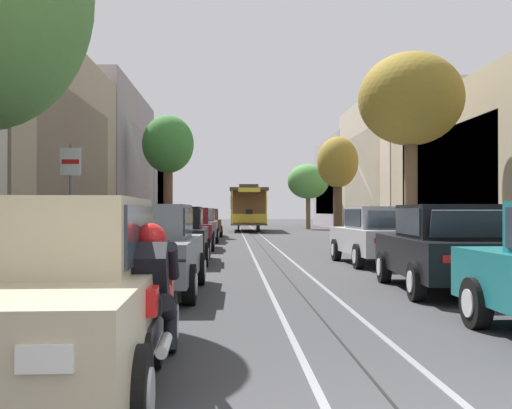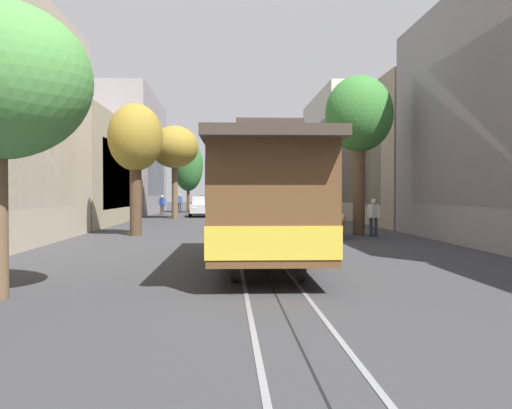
% 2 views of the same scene
% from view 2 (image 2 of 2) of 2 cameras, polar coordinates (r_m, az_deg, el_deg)
% --- Properties ---
extents(ground_plane, '(160.49, 160.49, 0.00)m').
position_cam_2_polar(ground_plane, '(30.54, -1.39, -2.22)').
color(ground_plane, '#38383A').
extents(trolley_track_rails, '(1.14, 72.19, 0.01)m').
position_cam_2_polar(trolley_track_rails, '(26.13, -1.12, -2.79)').
color(trolley_track_rails, gray).
rests_on(trolley_track_rails, ground).
extents(building_facade_left, '(5.05, 63.89, 10.68)m').
position_cam_2_polar(building_facade_left, '(30.53, 17.08, 6.12)').
color(building_facade_left, beige).
rests_on(building_facade_left, ground).
extents(building_facade_right, '(5.91, 63.89, 10.52)m').
position_cam_2_polar(building_facade_right, '(27.69, -21.92, 6.09)').
color(building_facade_right, gray).
rests_on(building_facade_right, ground).
extents(parked_car_beige_near_left, '(2.07, 4.39, 1.58)m').
position_cam_2_polar(parked_car_beige_near_left, '(54.29, 0.79, 0.13)').
color(parked_car_beige_near_left, '#C1B28E').
rests_on(parked_car_beige_near_left, ground).
extents(parked_car_grey_second_left, '(2.03, 4.37, 1.58)m').
position_cam_2_polar(parked_car_grey_second_left, '(48.30, 1.26, -0.00)').
color(parked_car_grey_second_left, slate).
rests_on(parked_car_grey_second_left, ground).
extents(parked_car_black_mid_left, '(2.04, 4.38, 1.58)m').
position_cam_2_polar(parked_car_black_mid_left, '(41.72, 2.05, -0.20)').
color(parked_car_black_mid_left, black).
rests_on(parked_car_black_mid_left, ground).
extents(parked_car_maroon_fourth_left, '(2.06, 4.39, 1.58)m').
position_cam_2_polar(parked_car_maroon_fourth_left, '(35.50, 2.98, -0.45)').
color(parked_car_maroon_fourth_left, maroon).
rests_on(parked_car_maroon_fourth_left, ground).
extents(parked_car_grey_fifth_left, '(2.02, 4.37, 1.58)m').
position_cam_2_polar(parked_car_grey_fifth_left, '(29.76, 4.06, -0.77)').
color(parked_car_grey_fifth_left, slate).
rests_on(parked_car_grey_fifth_left, ground).
extents(parked_car_brown_sixth_left, '(2.13, 4.42, 1.58)m').
position_cam_2_polar(parked_car_brown_sixth_left, '(23.57, 5.83, -1.30)').
color(parked_car_brown_sixth_left, brown).
rests_on(parked_car_brown_sixth_left, ground).
extents(parked_car_teal_near_right, '(2.03, 4.37, 1.58)m').
position_cam_2_polar(parked_car_teal_near_right, '(53.08, -5.02, 0.10)').
color(parked_car_teal_near_right, '#196B70').
rests_on(parked_car_teal_near_right, ground).
extents(parked_car_black_second_right, '(2.13, 4.42, 1.58)m').
position_cam_2_polar(parked_car_black_second_right, '(48.07, -5.22, -0.01)').
color(parked_car_black_second_right, black).
rests_on(parked_car_black_second_right, ground).
extents(parked_car_silver_mid_right, '(2.14, 4.42, 1.58)m').
position_cam_2_polar(parked_car_silver_mid_right, '(42.32, -5.63, -0.18)').
color(parked_car_silver_mid_right, '#B7B7BC').
rests_on(parked_car_silver_mid_right, ground).
extents(street_tree_kerb_left_near, '(3.24, 3.33, 6.59)m').
position_cam_2_polar(street_tree_kerb_left_near, '(50.67, 3.46, 4.29)').
color(street_tree_kerb_left_near, brown).
rests_on(street_tree_kerb_left_near, ground).
extents(street_tree_kerb_left_second, '(2.91, 2.71, 6.87)m').
position_cam_2_polar(street_tree_kerb_left_second, '(24.28, 10.66, 8.94)').
color(street_tree_kerb_left_second, brown).
rests_on(street_tree_kerb_left_second, ground).
extents(street_tree_kerb_right_near, '(2.76, 2.39, 6.74)m').
position_cam_2_polar(street_tree_kerb_right_near, '(51.79, -7.06, 4.00)').
color(street_tree_kerb_right_near, brown).
rests_on(street_tree_kerb_right_near, ground).
extents(street_tree_kerb_right_second, '(3.37, 3.54, 6.58)m').
position_cam_2_polar(street_tree_kerb_right_second, '(39.47, -8.44, 5.84)').
color(street_tree_kerb_right_second, brown).
rests_on(street_tree_kerb_right_second, ground).
extents(street_tree_kerb_right_mid, '(2.33, 2.47, 5.66)m').
position_cam_2_polar(street_tree_kerb_right_mid, '(24.19, -12.40, 6.55)').
color(street_tree_kerb_right_mid, '#4C3826').
rests_on(street_tree_kerb_right_mid, ground).
extents(cable_car_trolley, '(2.69, 9.16, 3.28)m').
position_cam_2_polar(cable_car_trolley, '(13.42, 0.70, 0.48)').
color(cable_car_trolley, brown).
rests_on(cable_car_trolley, ground).
extents(motorcycle_with_rider, '(0.56, 1.99, 1.37)m').
position_cam_2_polar(motorcycle_with_rider, '(54.33, -0.11, -0.03)').
color(motorcycle_with_rider, black).
rests_on(motorcycle_with_rider, ground).
extents(pedestrian_on_left_pavement, '(0.55, 0.36, 1.73)m').
position_cam_2_polar(pedestrian_on_left_pavement, '(50.45, -7.96, 0.24)').
color(pedestrian_on_left_pavement, '#282D38').
rests_on(pedestrian_on_left_pavement, ground).
extents(pedestrian_on_right_pavement, '(0.55, 0.37, 1.59)m').
position_cam_2_polar(pedestrian_on_right_pavement, '(23.43, 12.10, -1.10)').
color(pedestrian_on_right_pavement, '#282D38').
rests_on(pedestrian_on_right_pavement, ground).
extents(pedestrian_crossing_far, '(0.55, 0.39, 1.65)m').
position_cam_2_polar(pedestrian_crossing_far, '(45.19, -9.71, 0.06)').
color(pedestrian_crossing_far, '#4C4233').
rests_on(pedestrian_crossing_far, ground).
extents(fire_hydrant, '(0.40, 0.22, 0.84)m').
position_cam_2_polar(fire_hydrant, '(45.32, 3.62, -0.56)').
color(fire_hydrant, red).
rests_on(fire_hydrant, ground).
extents(street_sign_post, '(0.36, 0.07, 2.63)m').
position_cam_2_polar(street_sign_post, '(48.45, 2.80, 0.99)').
color(street_sign_post, slate).
rests_on(street_sign_post, ground).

